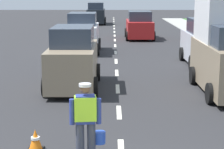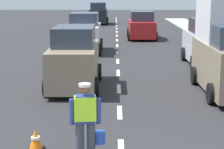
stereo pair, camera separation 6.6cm
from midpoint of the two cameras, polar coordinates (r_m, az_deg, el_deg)
The scene contains 9 objects.
ground_plane at distance 27.48m, azimuth 0.78°, elevation 4.01°, with size 96.00×96.00×0.00m, color #28282B.
lane_center_line at distance 31.65m, azimuth 0.73°, elevation 5.01°, with size 0.14×46.40×0.01m.
road_worker at distance 8.89m, azimuth -3.30°, elevation -5.87°, with size 0.75×0.42×1.67m.
traffic_cone_far at distance 9.76m, azimuth -10.16°, elevation -8.72°, with size 0.36×0.36×0.49m.
car_oncoming_third at distance 44.28m, azimuth -1.81°, elevation 8.21°, with size 2.04×4.12×2.24m.
car_oncoming_lead at distance 15.44m, azimuth -5.00°, elevation 2.03°, with size 1.88×4.17×2.26m.
car_outgoing_far at distance 30.96m, azimuth 4.11°, elevation 6.59°, with size 2.08×4.07×2.03m.
car_oncoming_second at distance 24.33m, azimuth -3.67°, elevation 5.52°, with size 2.00×3.93×2.27m.
car_parked_far at distance 20.51m, azimuth 12.99°, elevation 4.08°, with size 2.00×4.36×2.23m.
Camera 2 is at (-0.14, -6.25, 3.58)m, focal length 67.25 mm.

